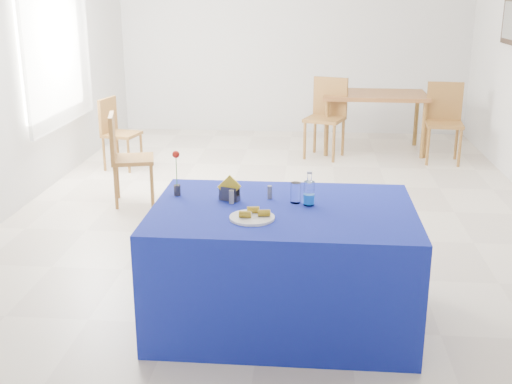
# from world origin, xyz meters

# --- Properties ---
(floor) EXTENTS (7.00, 7.00, 0.00)m
(floor) POSITION_xyz_m (0.00, 0.00, 0.00)
(floor) COLOR beige
(floor) RESTS_ON ground
(room_shell) EXTENTS (7.00, 7.00, 7.00)m
(room_shell) POSITION_xyz_m (0.00, 0.00, 1.75)
(room_shell) COLOR silver
(room_shell) RESTS_ON ground
(window_pane) EXTENTS (0.04, 1.50, 1.60)m
(window_pane) POSITION_xyz_m (-2.47, 0.80, 1.55)
(window_pane) COLOR white
(window_pane) RESTS_ON room_shell
(curtain) EXTENTS (0.04, 1.75, 1.85)m
(curtain) POSITION_xyz_m (-2.40, 0.80, 1.55)
(curtain) COLOR white
(curtain) RESTS_ON room_shell
(picture_art) EXTENTS (0.02, 0.52, 0.40)m
(picture_art) POSITION_xyz_m (2.44, 1.60, 1.70)
(picture_art) COLOR #998C66
(picture_art) RESTS_ON room_shell
(plate) EXTENTS (0.26, 0.26, 0.01)m
(plate) POSITION_xyz_m (-0.04, -2.43, 0.77)
(plate) COLOR silver
(plate) RESTS_ON blue_table
(drinking_glass) EXTENTS (0.06, 0.06, 0.13)m
(drinking_glass) POSITION_xyz_m (0.20, -2.11, 0.82)
(drinking_glass) COLOR white
(drinking_glass) RESTS_ON blue_table
(salt_shaker) EXTENTS (0.03, 0.03, 0.08)m
(salt_shaker) POSITION_xyz_m (-0.20, -2.16, 0.80)
(salt_shaker) COLOR slate
(salt_shaker) RESTS_ON blue_table
(pepper_shaker) EXTENTS (0.03, 0.03, 0.08)m
(pepper_shaker) POSITION_xyz_m (0.03, -2.05, 0.80)
(pepper_shaker) COLOR slate
(pepper_shaker) RESTS_ON blue_table
(blue_table) EXTENTS (1.60, 1.10, 0.76)m
(blue_table) POSITION_xyz_m (0.13, -2.22, 0.38)
(blue_table) COLOR navy
(blue_table) RESTS_ON floor
(water_bottle) EXTENTS (0.07, 0.07, 0.21)m
(water_bottle) POSITION_xyz_m (0.28, -2.15, 0.83)
(water_bottle) COLOR white
(water_bottle) RESTS_ON blue_table
(napkin_holder) EXTENTS (0.15, 0.10, 0.16)m
(napkin_holder) POSITION_xyz_m (-0.22, -2.10, 0.81)
(napkin_holder) COLOR #3B3A3F
(napkin_holder) RESTS_ON blue_table
(rose_vase) EXTENTS (0.05, 0.05, 0.30)m
(rose_vase) POSITION_xyz_m (-0.56, -2.03, 0.90)
(rose_vase) COLOR #222227
(rose_vase) RESTS_ON blue_table
(oak_table) EXTENTS (1.33, 0.87, 0.76)m
(oak_table) POSITION_xyz_m (1.08, 2.42, 0.68)
(oak_table) COLOR brown
(oak_table) RESTS_ON floor
(chair_bg_left) EXTENTS (0.56, 0.56, 0.98)m
(chair_bg_left) POSITION_xyz_m (0.48, 2.08, 0.57)
(chair_bg_left) COLOR brown
(chair_bg_left) RESTS_ON floor
(chair_bg_right) EXTENTS (0.47, 0.47, 0.96)m
(chair_bg_right) POSITION_xyz_m (1.89, 1.97, 0.55)
(chair_bg_right) COLOR brown
(chair_bg_right) RESTS_ON floor
(chair_win_a) EXTENTS (0.49, 0.49, 0.89)m
(chair_win_a) POSITION_xyz_m (-1.52, 0.01, 0.52)
(chair_win_a) COLOR brown
(chair_win_a) RESTS_ON floor
(chair_win_b) EXTENTS (0.44, 0.44, 0.83)m
(chair_win_b) POSITION_xyz_m (-1.99, 1.28, 0.48)
(chair_win_b) COLOR brown
(chair_win_b) RESTS_ON floor
(banana_pieces) EXTENTS (0.18, 0.13, 0.04)m
(banana_pieces) POSITION_xyz_m (-0.03, -2.41, 0.79)
(banana_pieces) COLOR yellow
(banana_pieces) RESTS_ON plate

